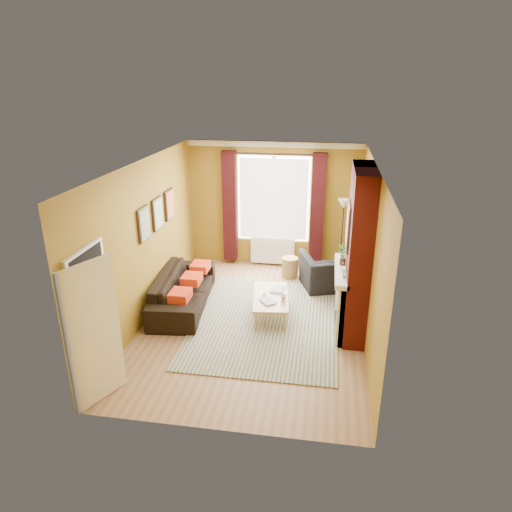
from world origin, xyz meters
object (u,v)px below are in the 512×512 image
object	(u,v)px
coffee_table	(271,298)
floor_lamp	(343,217)
sofa	(183,289)
armchair	(330,272)
wicker_stool	(290,267)

from	to	relation	value
coffee_table	floor_lamp	world-z (taller)	floor_lamp
sofa	coffee_table	distance (m)	1.70
armchair	wicker_stool	size ratio (longest dim) A/B	2.40
armchair	wicker_stool	world-z (taller)	armchair
wicker_stool	sofa	bearing A→B (deg)	-138.58
wicker_stool	floor_lamp	world-z (taller)	floor_lamp
sofa	armchair	world-z (taller)	armchair
sofa	floor_lamp	xyz separation A→B (m)	(2.94, 1.78, 1.05)
coffee_table	sofa	bearing A→B (deg)	167.35
armchair	wicker_stool	distance (m)	0.98
coffee_table	floor_lamp	xyz separation A→B (m)	(1.25, 1.95, 1.01)
floor_lamp	wicker_stool	bearing A→B (deg)	-173.22
coffee_table	wicker_stool	xyz separation A→B (m)	(0.19, 1.82, -0.14)
sofa	wicker_stool	bearing A→B (deg)	-53.95
armchair	wicker_stool	bearing A→B (deg)	-46.20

